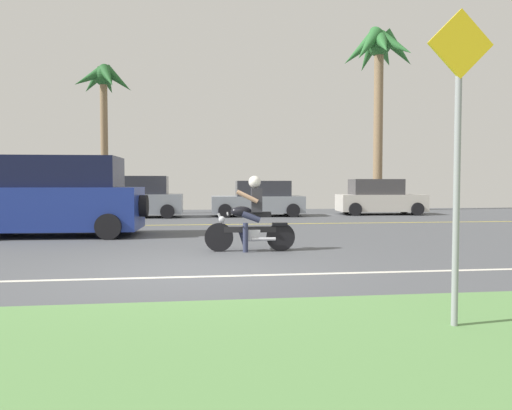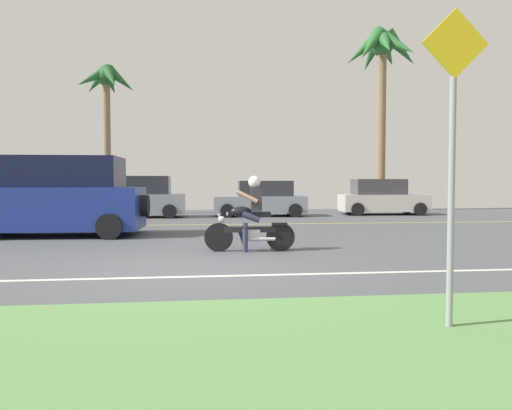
# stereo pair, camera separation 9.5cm
# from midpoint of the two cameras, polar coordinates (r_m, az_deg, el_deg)

# --- Properties ---
(ground) EXTENTS (56.00, 30.00, 0.04)m
(ground) POSITION_cam_midpoint_polar(r_m,az_deg,el_deg) (10.66, -6.87, -4.97)
(ground) COLOR #4C4F54
(grass_median) EXTENTS (56.00, 3.80, 0.06)m
(grass_median) POSITION_cam_midpoint_polar(r_m,az_deg,el_deg) (3.72, -7.09, -18.55)
(grass_median) COLOR #5B8C4C
(grass_median) RESTS_ON ground
(lane_line_near) EXTENTS (50.40, 0.12, 0.01)m
(lane_line_near) POSITION_cam_midpoint_polar(r_m,az_deg,el_deg) (7.20, -6.92, -8.41)
(lane_line_near) COLOR silver
(lane_line_near) RESTS_ON ground
(lane_line_far) EXTENTS (50.40, 0.12, 0.01)m
(lane_line_far) POSITION_cam_midpoint_polar(r_m,az_deg,el_deg) (16.19, -6.83, -2.32)
(lane_line_far) COLOR yellow
(lane_line_far) RESTS_ON ground
(motorcyclist) EXTENTS (1.83, 0.60, 1.53)m
(motorcyclist) POSITION_cam_midpoint_polar(r_m,az_deg,el_deg) (9.73, -0.38, -1.72)
(motorcyclist) COLOR black
(motorcyclist) RESTS_ON ground
(suv_nearby) EXTENTS (4.70, 2.25, 2.07)m
(suv_nearby) POSITION_cam_midpoint_polar(r_m,az_deg,el_deg) (13.63, -22.40, 0.80)
(suv_nearby) COLOR navy
(suv_nearby) RESTS_ON ground
(parked_car_1) EXTENTS (4.01, 1.88, 1.68)m
(parked_car_1) POSITION_cam_midpoint_polar(r_m,az_deg,el_deg) (20.21, -13.77, 0.78)
(parked_car_1) COLOR #8C939E
(parked_car_1) RESTS_ON ground
(parked_car_2) EXTENTS (3.91, 2.00, 1.49)m
(parked_car_2) POSITION_cam_midpoint_polar(r_m,az_deg,el_deg) (20.39, 0.74, 0.64)
(parked_car_2) COLOR #8C939E
(parked_car_2) RESTS_ON ground
(parked_car_3) EXTENTS (3.87, 2.02, 1.57)m
(parked_car_3) POSITION_cam_midpoint_polar(r_m,az_deg,el_deg) (22.11, 14.78, 0.79)
(parked_car_3) COLOR beige
(parked_car_3) RESTS_ON ground
(palm_tree_0) EXTENTS (2.71, 2.76, 6.61)m
(palm_tree_0) POSITION_cam_midpoint_polar(r_m,az_deg,el_deg) (22.86, -17.18, 12.57)
(palm_tree_0) COLOR #846B4C
(palm_tree_0) RESTS_ON ground
(palm_tree_1) EXTENTS (3.96, 4.04, 9.21)m
(palm_tree_1) POSITION_cam_midpoint_polar(r_m,az_deg,el_deg) (26.16, 14.80, 16.26)
(palm_tree_1) COLOR #846B4C
(palm_tree_1) RESTS_ON ground
(street_sign) EXTENTS (0.62, 0.06, 2.93)m
(street_sign) POSITION_cam_midpoint_polar(r_m,az_deg,el_deg) (4.74, 22.80, 7.17)
(street_sign) COLOR gray
(street_sign) RESTS_ON ground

